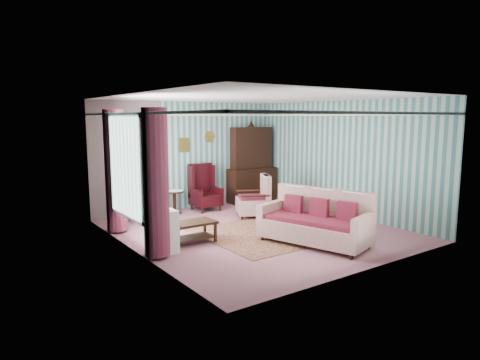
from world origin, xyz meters
TOP-DOWN VIEW (x-y plane):
  - floor at (0.00, 0.00)m, footprint 6.00×6.00m
  - room_shell at (-0.62, 0.18)m, footprint 5.53×6.02m
  - bookcase at (-1.35, 2.84)m, footprint 0.80×0.28m
  - dresser_hutch at (1.90, 2.72)m, footprint 1.50×0.56m
  - wingback_left at (-1.60, 2.45)m, footprint 0.76×0.80m
  - wingback_right at (0.15, 2.45)m, footprint 0.76×0.80m
  - seated_woman at (-1.60, 2.45)m, footprint 0.44×0.40m
  - round_side_table at (-0.70, 2.60)m, footprint 0.50×0.50m
  - nest_table at (2.47, 0.90)m, footprint 0.45×0.38m
  - plant_stand at (-2.40, -0.30)m, footprint 0.55×0.35m
  - rug at (0.30, -0.30)m, footprint 3.20×2.60m
  - sofa at (0.30, -1.47)m, footprint 1.56×2.36m
  - floral_armchair at (0.75, 1.14)m, footprint 1.14×1.15m
  - coffee_table at (-1.63, -0.03)m, footprint 0.94×0.54m
  - potted_plant_a at (-2.47, -0.37)m, footprint 0.42×0.37m
  - potted_plant_b at (-2.35, -0.16)m, footprint 0.28×0.25m
  - potted_plant_c at (-2.46, -0.19)m, footprint 0.27×0.27m

SIDE VIEW (x-z plane):
  - floor at x=0.00m, z-range 0.00..0.00m
  - rug at x=0.30m, z-range 0.00..0.01m
  - coffee_table at x=-1.63m, z-range 0.00..0.44m
  - nest_table at x=2.47m, z-range 0.00..0.54m
  - round_side_table at x=-0.70m, z-range 0.00..0.60m
  - plant_stand at x=-2.40m, z-range 0.00..0.80m
  - sofa at x=0.30m, z-range 0.00..0.96m
  - floral_armchair at x=0.75m, z-range 0.00..1.02m
  - seated_woman at x=-1.60m, z-range 0.00..1.18m
  - wingback_left at x=-1.60m, z-range 0.00..1.25m
  - wingback_right at x=0.15m, z-range 0.00..1.25m
  - potted_plant_b at x=-2.35m, z-range 0.80..1.22m
  - potted_plant_c at x=-2.46m, z-range 0.80..1.23m
  - potted_plant_a at x=-2.47m, z-range 0.80..1.25m
  - bookcase at x=-1.35m, z-range 0.00..2.24m
  - dresser_hutch at x=1.90m, z-range 0.00..2.36m
  - room_shell at x=-0.62m, z-range 0.55..3.46m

